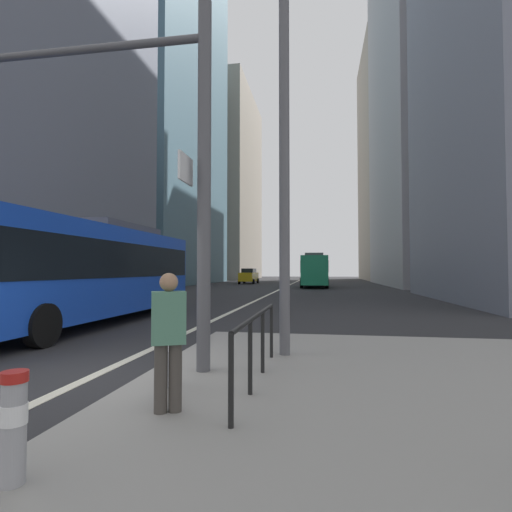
{
  "coord_description": "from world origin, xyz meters",
  "views": [
    {
      "loc": [
        3.72,
        -6.05,
        1.75
      ],
      "look_at": [
        -2.49,
        31.39,
        3.09
      ],
      "focal_mm": 27.84,
      "sensor_mm": 36.0,
      "label": 1
    }
  ],
  "objects_px": {
    "city_bus_blue_oncoming": "(89,267)",
    "city_bus_red_receding": "(314,269)",
    "car_receding_near": "(318,275)",
    "bollard_left": "(14,421)",
    "traffic_signal_gantry": "(100,132)",
    "pedestrian_walking": "(168,335)",
    "bollard_right": "(164,349)",
    "street_lamp_post": "(284,88)",
    "car_oncoming_mid": "(249,276)"
  },
  "relations": [
    {
      "from": "bollard_left",
      "to": "city_bus_blue_oncoming",
      "type": "bearing_deg",
      "value": 119.54
    },
    {
      "from": "city_bus_blue_oncoming",
      "to": "street_lamp_post",
      "type": "distance_m",
      "value": 8.59
    },
    {
      "from": "street_lamp_post",
      "to": "pedestrian_walking",
      "type": "distance_m",
      "value": 5.46
    },
    {
      "from": "city_bus_red_receding",
      "to": "bollard_right",
      "type": "relative_size",
      "value": 12.1
    },
    {
      "from": "city_bus_blue_oncoming",
      "to": "pedestrian_walking",
      "type": "xyz_separation_m",
      "value": [
        5.67,
        -7.38,
        -0.83
      ]
    },
    {
      "from": "city_bus_red_receding",
      "to": "car_receding_near",
      "type": "height_order",
      "value": "city_bus_red_receding"
    },
    {
      "from": "traffic_signal_gantry",
      "to": "pedestrian_walking",
      "type": "distance_m",
      "value": 4.08
    },
    {
      "from": "city_bus_blue_oncoming",
      "to": "traffic_signal_gantry",
      "type": "distance_m",
      "value": 7.06
    },
    {
      "from": "car_receding_near",
      "to": "pedestrian_walking",
      "type": "height_order",
      "value": "car_receding_near"
    },
    {
      "from": "car_oncoming_mid",
      "to": "street_lamp_post",
      "type": "height_order",
      "value": "street_lamp_post"
    },
    {
      "from": "car_oncoming_mid",
      "to": "pedestrian_walking",
      "type": "height_order",
      "value": "car_oncoming_mid"
    },
    {
      "from": "car_receding_near",
      "to": "traffic_signal_gantry",
      "type": "xyz_separation_m",
      "value": [
        -3.13,
        -58.01,
        3.09
      ]
    },
    {
      "from": "car_receding_near",
      "to": "street_lamp_post",
      "type": "height_order",
      "value": "street_lamp_post"
    },
    {
      "from": "bollard_right",
      "to": "pedestrian_walking",
      "type": "relative_size",
      "value": 0.59
    },
    {
      "from": "city_bus_red_receding",
      "to": "traffic_signal_gantry",
      "type": "distance_m",
      "value": 35.76
    },
    {
      "from": "car_oncoming_mid",
      "to": "bollard_left",
      "type": "xyz_separation_m",
      "value": [
        6.97,
        -47.51,
        -0.37
      ]
    },
    {
      "from": "traffic_signal_gantry",
      "to": "pedestrian_walking",
      "type": "relative_size",
      "value": 3.83
    },
    {
      "from": "car_oncoming_mid",
      "to": "bollard_right",
      "type": "relative_size",
      "value": 4.88
    },
    {
      "from": "bollard_left",
      "to": "street_lamp_post",
      "type": "bearing_deg",
      "value": 71.91
    },
    {
      "from": "city_bus_blue_oncoming",
      "to": "street_lamp_post",
      "type": "height_order",
      "value": "street_lamp_post"
    },
    {
      "from": "city_bus_red_receding",
      "to": "car_oncoming_mid",
      "type": "xyz_separation_m",
      "value": [
        -8.45,
        8.5,
        -0.85
      ]
    },
    {
      "from": "traffic_signal_gantry",
      "to": "pedestrian_walking",
      "type": "xyz_separation_m",
      "value": [
        1.98,
        -1.81,
        -3.07
      ]
    },
    {
      "from": "city_bus_blue_oncoming",
      "to": "city_bus_red_receding",
      "type": "height_order",
      "value": "same"
    },
    {
      "from": "city_bus_blue_oncoming",
      "to": "pedestrian_walking",
      "type": "relative_size",
      "value": 7.13
    },
    {
      "from": "car_receding_near",
      "to": "pedestrian_walking",
      "type": "xyz_separation_m",
      "value": [
        -1.15,
        -59.83,
        0.02
      ]
    },
    {
      "from": "traffic_signal_gantry",
      "to": "city_bus_blue_oncoming",
      "type": "bearing_deg",
      "value": 123.58
    },
    {
      "from": "pedestrian_walking",
      "to": "city_bus_blue_oncoming",
      "type": "bearing_deg",
      "value": 127.54
    },
    {
      "from": "city_bus_red_receding",
      "to": "car_receding_near",
      "type": "xyz_separation_m",
      "value": [
        0.25,
        22.45,
        -0.84
      ]
    },
    {
      "from": "bollard_right",
      "to": "city_bus_blue_oncoming",
      "type": "bearing_deg",
      "value": 129.01
    },
    {
      "from": "city_bus_blue_oncoming",
      "to": "bollard_right",
      "type": "xyz_separation_m",
      "value": [
        5.24,
        -6.47,
        -1.18
      ]
    },
    {
      "from": "car_receding_near",
      "to": "bollard_right",
      "type": "bearing_deg",
      "value": -91.54
    },
    {
      "from": "car_oncoming_mid",
      "to": "bollard_right",
      "type": "distance_m",
      "value": 45.53
    },
    {
      "from": "car_receding_near",
      "to": "bollard_left",
      "type": "height_order",
      "value": "car_receding_near"
    },
    {
      "from": "city_bus_red_receding",
      "to": "bollard_left",
      "type": "distance_m",
      "value": 39.05
    },
    {
      "from": "car_oncoming_mid",
      "to": "traffic_signal_gantry",
      "type": "distance_m",
      "value": 44.53
    },
    {
      "from": "car_oncoming_mid",
      "to": "bollard_left",
      "type": "bearing_deg",
      "value": -81.65
    },
    {
      "from": "city_bus_red_receding",
      "to": "bollard_right",
      "type": "bearing_deg",
      "value": -92.1
    },
    {
      "from": "city_bus_blue_oncoming",
      "to": "bollard_right",
      "type": "bearing_deg",
      "value": -50.99
    },
    {
      "from": "city_bus_blue_oncoming",
      "to": "car_oncoming_mid",
      "type": "xyz_separation_m",
      "value": [
        -1.87,
        38.5,
        -0.85
      ]
    },
    {
      "from": "car_receding_near",
      "to": "traffic_signal_gantry",
      "type": "height_order",
      "value": "traffic_signal_gantry"
    },
    {
      "from": "car_oncoming_mid",
      "to": "street_lamp_post",
      "type": "distance_m",
      "value": 43.7
    },
    {
      "from": "city_bus_blue_oncoming",
      "to": "city_bus_red_receding",
      "type": "xyz_separation_m",
      "value": [
        6.58,
        30.0,
        -0.0
      ]
    },
    {
      "from": "traffic_signal_gantry",
      "to": "pedestrian_walking",
      "type": "bearing_deg",
      "value": -42.53
    },
    {
      "from": "bollard_left",
      "to": "traffic_signal_gantry",
      "type": "bearing_deg",
      "value": 112.27
    },
    {
      "from": "city_bus_blue_oncoming",
      "to": "city_bus_red_receding",
      "type": "relative_size",
      "value": 1.0
    },
    {
      "from": "city_bus_blue_oncoming",
      "to": "bollard_right",
      "type": "relative_size",
      "value": 12.16
    },
    {
      "from": "traffic_signal_gantry",
      "to": "car_oncoming_mid",
      "type": "bearing_deg",
      "value": 97.2
    },
    {
      "from": "car_receding_near",
      "to": "pedestrian_walking",
      "type": "relative_size",
      "value": 2.96
    },
    {
      "from": "traffic_signal_gantry",
      "to": "bollard_right",
      "type": "xyz_separation_m",
      "value": [
        1.54,
        -0.9,
        -3.42
      ]
    },
    {
      "from": "traffic_signal_gantry",
      "to": "city_bus_red_receding",
      "type": "bearing_deg",
      "value": 85.37
    }
  ]
}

